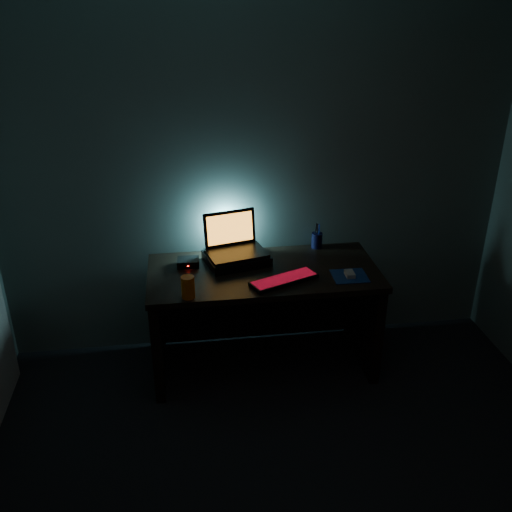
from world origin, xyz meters
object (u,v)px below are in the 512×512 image
at_px(mouse, 350,274).
at_px(pen_cup, 317,240).
at_px(laptop, 234,243).
at_px(keyboard, 284,280).
at_px(juice_glass, 188,287).
at_px(router, 188,262).

bearing_deg(mouse, pen_cup, 104.16).
distance_m(laptop, keyboard, 0.47).
xyz_separation_m(laptop, mouse, (0.70, -0.35, -0.10)).
xyz_separation_m(pen_cup, juice_glass, (-0.92, -0.59, 0.01)).
relative_size(mouse, router, 0.61).
relative_size(mouse, pen_cup, 0.82).
xyz_separation_m(laptop, juice_glass, (-0.32, -0.48, -0.05)).
bearing_deg(juice_glass, pen_cup, 32.65).
bearing_deg(keyboard, juice_glass, 168.36).
height_order(laptop, router, laptop).
bearing_deg(pen_cup, keyboard, -124.09).
height_order(laptop, keyboard, laptop).
bearing_deg(mouse, keyboard, -176.94).
bearing_deg(pen_cup, mouse, -76.93).
bearing_deg(mouse, juice_glass, -171.72).
xyz_separation_m(pen_cup, router, (-0.91, -0.16, -0.03)).
distance_m(mouse, juice_glass, 1.04).
distance_m(keyboard, mouse, 0.43).
relative_size(pen_cup, router, 0.74).
relative_size(laptop, keyboard, 0.94).
bearing_deg(pen_cup, laptop, -169.63).
relative_size(laptop, mouse, 4.83).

